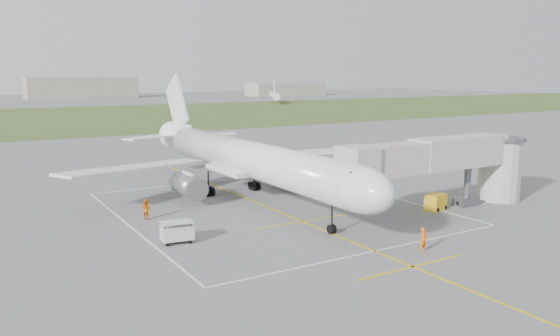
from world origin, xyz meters
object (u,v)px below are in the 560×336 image
ramp_worker_nose (423,240)px  baggage_cart (177,232)px  jet_bridge (453,162)px  ramp_worker_wing (146,209)px  airliner (247,159)px  gpu_unit (436,202)px

ramp_worker_nose → baggage_cart: bearing=133.1°
jet_bridge → ramp_worker_wing: (-27.68, 11.78, -3.79)m
airliner → ramp_worker_wing: bearing=-168.3°
baggage_cart → ramp_worker_wing: (0.17, 8.43, 0.06)m
ramp_worker_nose → ramp_worker_wing: (-14.99, 20.30, 0.01)m
airliner → gpu_unit: (13.79, -13.99, -3.60)m
jet_bridge → ramp_worker_wing: size_ratio=12.21×
airliner → ramp_worker_wing: airliner is taller
airliner → gpu_unit: 19.97m
baggage_cart → ramp_worker_nose: bearing=-29.4°
gpu_unit → ramp_worker_wing: ramp_worker_wing is taller
gpu_unit → ramp_worker_nose: 13.88m
jet_bridge → gpu_unit: jet_bridge is taller
jet_bridge → ramp_worker_nose: 15.75m
airliner → jet_bridge: (15.72, -14.25, 0.35)m
airliner → ramp_worker_nose: size_ratio=24.59×
baggage_cart → ramp_worker_nose: (15.15, -11.86, 0.05)m
airliner → ramp_worker_nose: (3.03, -22.76, -3.44)m
airliner → ramp_worker_wing: size_ratio=24.40×
airliner → jet_bridge: airliner is taller
baggage_cart → ramp_worker_wing: size_ratio=1.42×
ramp_worker_wing → ramp_worker_nose: bearing=-172.4°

